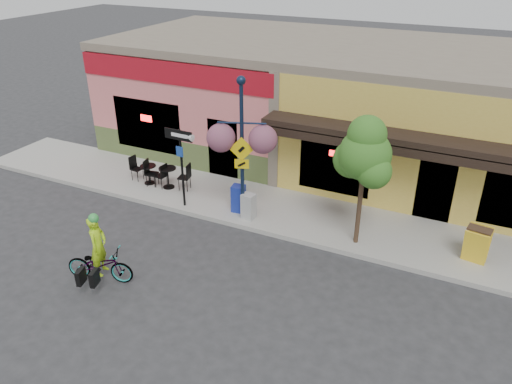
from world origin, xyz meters
The scene contains 14 objects.
ground centered at (0.00, 0.00, 0.00)m, with size 90.00×90.00×0.00m, color #2D2D30.
sidewalk centered at (0.00, 2.00, 0.07)m, with size 24.00×3.00×0.15m, color #9E9B93.
curb centered at (0.00, 0.55, 0.07)m, with size 24.00×0.12×0.15m, color #A8A59E.
building centered at (0.00, 7.50, 2.25)m, with size 18.20×8.20×4.50m, color #DB6C6E, non-canonical shape.
bicycle centered at (-2.91, -3.36, 0.47)m, with size 0.63×1.79×0.94m, color maroon.
cyclist_rider centered at (-2.86, -3.36, 0.82)m, with size 0.60×0.39×1.64m, color #AFE918.
lamp_post centered at (-0.97, 1.00, 2.40)m, with size 1.43×0.57×4.49m, color #12213B, non-canonical shape.
one_way_sign centered at (-3.04, 0.83, 1.47)m, with size 1.01×0.22×2.65m, color black, non-canonical shape.
cafe_set_left centered at (-4.27, 1.70, 0.64)m, with size 1.63×0.82×0.98m, color black, non-canonical shape.
cafe_set_right centered at (-5.08, 1.68, 0.60)m, with size 1.51×0.76×0.91m, color black, non-canonical shape.
newspaper_box_blue centered at (-1.26, 1.26, 0.60)m, with size 0.40×0.36×0.90m, color navy, non-canonical shape.
newspaper_box_grey centered at (-0.76, 1.00, 0.56)m, with size 0.39×0.35×0.83m, color #A8A8A8, non-canonical shape.
street_tree centered at (2.66, 1.10, 2.08)m, with size 1.51×1.51×3.87m, color #3D7A26, non-canonical shape.
sandwich_board centered at (5.79, 1.37, 0.66)m, with size 0.62×0.45×1.03m, color yellow, non-canonical shape.
Camera 1 is at (5.37, -11.20, 8.02)m, focal length 35.00 mm.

